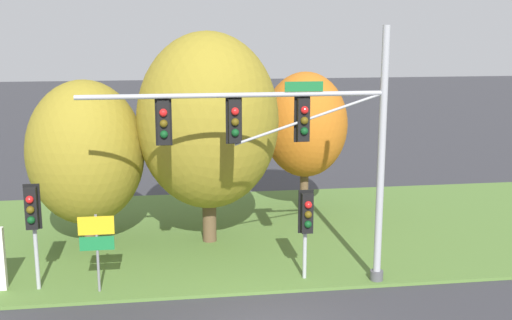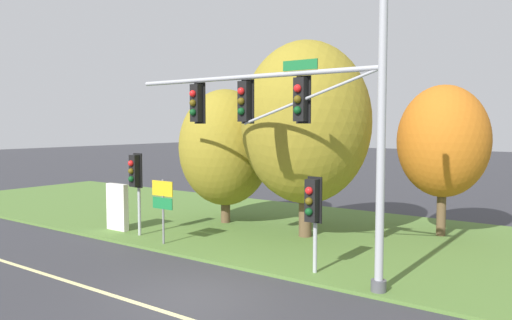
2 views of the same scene
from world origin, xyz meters
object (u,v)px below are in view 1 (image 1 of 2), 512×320
at_px(traffic_signal_mast, 292,136).
at_px(route_sign_post, 97,240).
at_px(pedestrian_signal_near_kerb, 32,215).
at_px(tree_behind_signpost, 305,125).
at_px(tree_nearest_road, 86,153).
at_px(tree_left_of_mast, 208,121).
at_px(pedestrian_signal_further_along, 307,217).

height_order(traffic_signal_mast, route_sign_post, traffic_signal_mast).
relative_size(pedestrian_signal_near_kerb, tree_behind_signpost, 0.55).
relative_size(traffic_signal_mast, tree_nearest_road, 1.52).
height_order(tree_left_of_mast, tree_behind_signpost, tree_left_of_mast).
bearing_deg(traffic_signal_mast, tree_behind_signpost, 74.65).
bearing_deg(tree_nearest_road, pedestrian_signal_near_kerb, -104.81).
height_order(pedestrian_signal_further_along, tree_behind_signpost, tree_behind_signpost).
bearing_deg(pedestrian_signal_further_along, route_sign_post, 179.76).
xyz_separation_m(pedestrian_signal_further_along, tree_left_of_mast, (-2.63, 4.10, 2.38)).
height_order(pedestrian_signal_near_kerb, tree_left_of_mast, tree_left_of_mast).
relative_size(tree_left_of_mast, tree_behind_signpost, 1.28).
height_order(traffic_signal_mast, tree_behind_signpost, traffic_signal_mast).
relative_size(traffic_signal_mast, pedestrian_signal_near_kerb, 2.77).
bearing_deg(pedestrian_signal_near_kerb, tree_behind_signpost, 36.34).
distance_m(traffic_signal_mast, pedestrian_signal_further_along, 2.62).
xyz_separation_m(tree_left_of_mast, tree_behind_signpost, (4.20, 3.23, -0.72)).
relative_size(pedestrian_signal_near_kerb, tree_nearest_road, 0.55).
distance_m(traffic_signal_mast, tree_left_of_mast, 4.90).
bearing_deg(pedestrian_signal_further_along, tree_left_of_mast, 122.72).
xyz_separation_m(pedestrian_signal_further_along, route_sign_post, (-6.18, 0.03, -0.42)).
bearing_deg(tree_left_of_mast, tree_behind_signpost, 37.56).
bearing_deg(route_sign_post, tree_behind_signpost, 43.34).
distance_m(pedestrian_signal_near_kerb, tree_left_of_mast, 6.85).
bearing_deg(traffic_signal_mast, pedestrian_signal_near_kerb, 175.11).
bearing_deg(tree_left_of_mast, pedestrian_signal_further_along, -57.28).
relative_size(pedestrian_signal_near_kerb, route_sign_post, 1.37).
relative_size(route_sign_post, tree_nearest_road, 0.40).
relative_size(route_sign_post, tree_behind_signpost, 0.40).
xyz_separation_m(traffic_signal_mast, tree_left_of_mast, (-2.10, 4.42, -0.17)).
height_order(pedestrian_signal_near_kerb, tree_nearest_road, tree_nearest_road).
bearing_deg(route_sign_post, pedestrian_signal_near_kerb, 170.85).
xyz_separation_m(route_sign_post, tree_left_of_mast, (3.54, 4.07, 2.80)).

